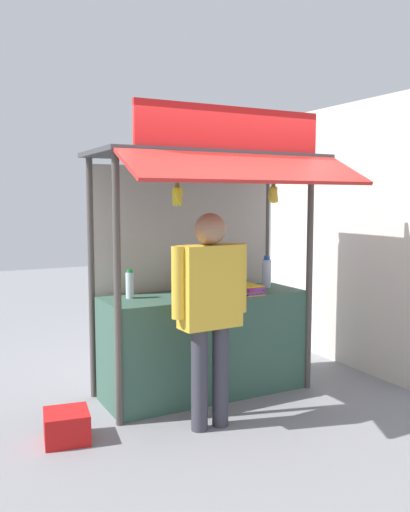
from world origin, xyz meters
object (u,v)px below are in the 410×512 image
water_bottle_far_left (240,272)px  banana_bunch_rightmost (177,196)px  magazine_stack_left (247,289)px  water_bottle_mid_left (193,280)px  water_bottle_front_left (212,278)px  water_bottle_front_right (267,273)px  plastic_crate (67,426)px  water_bottle_mid_right (187,279)px  water_bottle_back_right (130,285)px  vendor_person (210,301)px  magazine_stack_rear_center (204,293)px  banana_bunch_inner_right (273,194)px

water_bottle_far_left → banana_bunch_rightmost: size_ratio=0.96×
magazine_stack_left → water_bottle_mid_left: bearing=134.0°
water_bottle_front_left → water_bottle_mid_left: bearing=169.1°
water_bottle_front_right → water_bottle_far_left: same height
water_bottle_front_left → plastic_crate: bearing=-159.2°
water_bottle_mid_right → plastic_crate: (-1.27, -0.55, -0.95)m
banana_bunch_rightmost → water_bottle_far_left: bearing=32.4°
water_bottle_back_right → magazine_stack_left: (1.03, -0.29, -0.08)m
banana_bunch_rightmost → vendor_person: size_ratio=0.19×
water_bottle_front_right → water_bottle_mid_left: bearing=168.4°
water_bottle_front_left → water_bottle_far_left: bearing=3.8°
water_bottle_back_right → water_bottle_mid_right: water_bottle_mid_right is taller
magazine_stack_rear_center → banana_bunch_inner_right: 1.06m
magazine_stack_rear_center → banana_bunch_inner_right: banana_bunch_inner_right is taller
water_bottle_mid_left → vendor_person: vendor_person is taller
water_bottle_far_left → magazine_stack_rear_center: water_bottle_far_left is taller
water_bottle_mid_right → magazine_stack_left: size_ratio=0.92×
water_bottle_mid_right → banana_bunch_inner_right: size_ratio=0.91×
water_bottle_mid_left → vendor_person: bearing=-108.2°
magazine_stack_rear_center → water_bottle_far_left: bearing=31.3°
water_bottle_mid_left → magazine_stack_left: size_ratio=0.77×
banana_bunch_rightmost → water_bottle_front_left: bearing=43.1°
water_bottle_mid_left → water_bottle_back_right: (-0.66, -0.09, 0.01)m
magazine_stack_left → plastic_crate: size_ratio=0.92×
water_bottle_mid_left → magazine_stack_rear_center: (-0.08, -0.38, -0.07)m
water_bottle_front_right → water_bottle_far_left: (-0.22, 0.14, 0.00)m
water_bottle_back_right → water_bottle_far_left: bearing=3.8°
magazine_stack_left → vendor_person: bearing=-141.8°
water_bottle_far_left → banana_bunch_rightmost: bearing=-147.6°
magazine_stack_left → banana_bunch_inner_right: 0.90m
water_bottle_mid_left → water_bottle_mid_right: 0.12m
vendor_person → magazine_stack_rear_center: bearing=64.1°
water_bottle_back_right → vendor_person: size_ratio=0.15×
water_bottle_far_left → water_bottle_front_left: (-0.33, -0.02, -0.03)m
water_bottle_mid_right → water_bottle_front_left: (0.28, 0.04, -0.01)m
magazine_stack_left → plastic_crate: 1.95m
water_bottle_front_left → banana_bunch_inner_right: size_ratio=0.83×
banana_bunch_rightmost → plastic_crate: banana_bunch_rightmost is taller
water_bottle_far_left → magazine_stack_left: (-0.15, -0.37, -0.10)m
magazine_stack_rear_center → water_bottle_mid_left: bearing=78.5°
water_bottle_mid_right → water_bottle_front_left: bearing=7.2°
magazine_stack_left → banana_bunch_inner_right: banana_bunch_inner_right is taller
water_bottle_far_left → water_bottle_mid_left: bearing=178.5°
water_bottle_front_right → banana_bunch_rightmost: banana_bunch_rightmost is taller
vendor_person → plastic_crate: vendor_person is taller
water_bottle_mid_right → vendor_person: bearing=-103.7°
magazine_stack_left → vendor_person: vendor_person is taller
water_bottle_front_left → magazine_stack_rear_center: (-0.26, -0.34, -0.08)m
water_bottle_mid_left → magazine_stack_left: water_bottle_mid_left is taller
water_bottle_front_right → water_bottle_mid_right: size_ratio=1.12×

